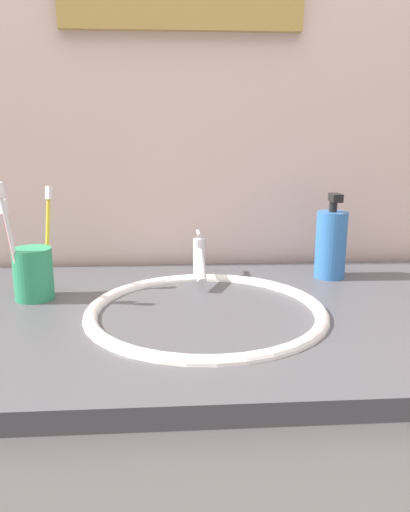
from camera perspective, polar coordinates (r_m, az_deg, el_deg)
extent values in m
cube|color=beige|center=(1.16, -2.55, 16.10)|extent=(2.50, 0.04, 2.40)
cube|color=#4C4C51|center=(0.87, -1.72, -7.10)|extent=(1.30, 0.61, 0.03)
ellipsoid|color=white|center=(0.87, 0.14, -9.37)|extent=(0.35, 0.35, 0.10)
torus|color=white|center=(0.86, 0.14, -6.34)|extent=(0.40, 0.40, 0.02)
cylinder|color=#595B60|center=(0.89, 0.13, -12.03)|extent=(0.03, 0.03, 0.01)
cylinder|color=silver|center=(1.04, -0.68, -0.24)|extent=(0.02, 0.02, 0.08)
cylinder|color=silver|center=(0.99, -0.50, -1.05)|extent=(0.02, 0.11, 0.06)
cylinder|color=silver|center=(1.05, -0.73, 2.54)|extent=(0.01, 0.05, 0.01)
cylinder|color=#2D9966|center=(0.96, -18.65, -1.89)|extent=(0.07, 0.07, 0.09)
cylinder|color=red|center=(0.94, -20.63, 0.25)|extent=(0.02, 0.02, 0.17)
cube|color=white|center=(0.92, -21.62, 5.17)|extent=(0.02, 0.02, 0.03)
cylinder|color=white|center=(0.93, -20.75, 1.03)|extent=(0.02, 0.03, 0.20)
cube|color=white|center=(0.90, -21.97, 6.87)|extent=(0.01, 0.02, 0.03)
cylinder|color=yellow|center=(0.98, -17.21, 1.44)|extent=(0.02, 0.04, 0.18)
cube|color=white|center=(0.98, -17.08, 6.76)|extent=(0.01, 0.02, 0.03)
cylinder|color=#3372BF|center=(1.07, 13.89, 1.21)|extent=(0.06, 0.06, 0.14)
cylinder|color=black|center=(1.06, 14.13, 5.35)|extent=(0.02, 0.02, 0.02)
cube|color=black|center=(1.04, 14.40, 6.33)|extent=(0.02, 0.04, 0.02)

